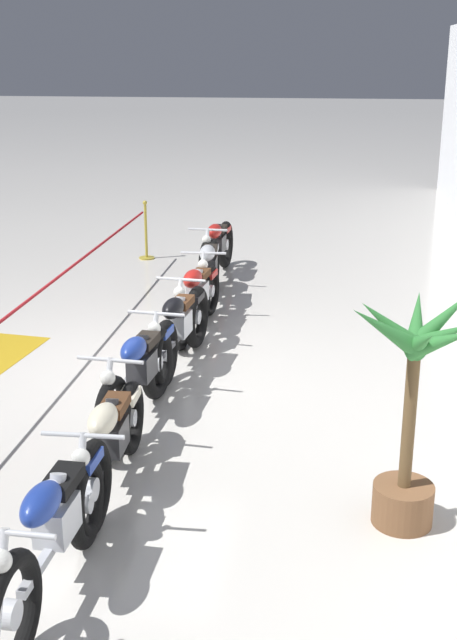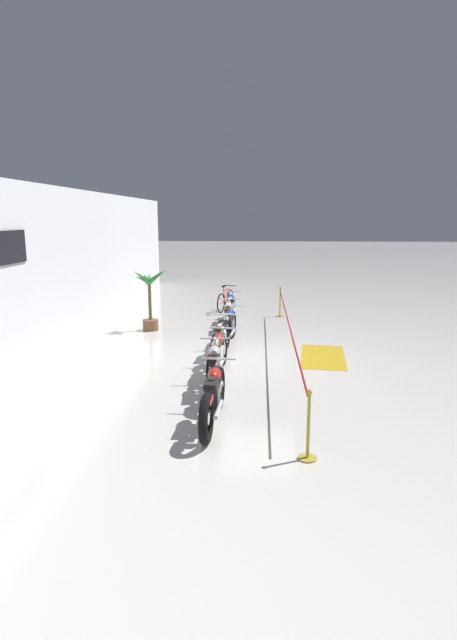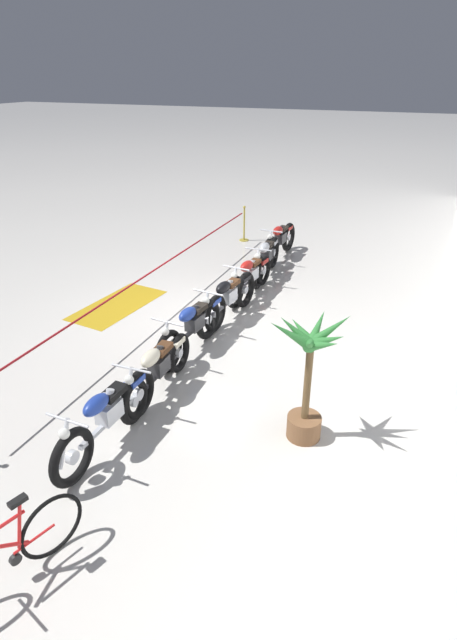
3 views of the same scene
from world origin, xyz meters
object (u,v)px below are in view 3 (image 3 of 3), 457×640
object	(u,v)px
motorcycle_red_2	(250,277)
motorcycle_black_3	(227,300)
motorcycle_red_0	(280,241)
potted_palm_left_of_row	(308,375)
floor_banner	(118,305)
motorcycle_silver_1	(266,259)
stanchion_far_left	(185,256)
bicycle	(6,557)
motorcycle_blue_6	(107,418)
motorcycle_cream_5	(157,370)
motorcycle_blue_4	(193,327)

from	to	relation	value
motorcycle_red_2	motorcycle_black_3	world-z (taller)	motorcycle_black_3
motorcycle_red_0	motorcycle_black_3	bearing A→B (deg)	2.65
potted_palm_left_of_row	floor_banner	distance (m)	5.70
motorcycle_silver_1	stanchion_far_left	xyz separation A→B (m)	(1.24, -1.57, 0.26)
bicycle	floor_banner	distance (m)	6.67
motorcycle_blue_6	stanchion_far_left	bearing A→B (deg)	-163.27
bicycle	stanchion_far_left	distance (m)	7.87
motorcycle_red_2	stanchion_far_left	bearing A→B (deg)	-89.24
stanchion_far_left	floor_banner	distance (m)	1.96
motorcycle_red_2	motorcycle_black_3	size ratio (longest dim) A/B	0.90
motorcycle_black_3	motorcycle_cream_5	distance (m)	2.80
motorcycle_red_2	floor_banner	size ratio (longest dim) A/B	0.95
motorcycle_silver_1	motorcycle_blue_6	xyz separation A→B (m)	(6.74, 0.08, -0.00)
bicycle	floor_banner	bearing A→B (deg)	-154.81
motorcycle_red_0	motorcycle_blue_6	size ratio (longest dim) A/B	0.99
motorcycle_blue_4	stanchion_far_left	xyz separation A→B (m)	(-2.69, -1.54, 0.26)
motorcycle_black_3	potted_palm_left_of_row	distance (m)	3.80
motorcycle_black_3	floor_banner	size ratio (longest dim) A/B	1.06
motorcycle_red_2	motorcycle_blue_4	world-z (taller)	motorcycle_blue_4
motorcycle_black_3	potted_palm_left_of_row	bearing A→B (deg)	39.55
motorcycle_silver_1	motorcycle_red_2	xyz separation A→B (m)	(1.22, 0.04, -0.01)
motorcycle_red_0	motorcycle_black_3	xyz separation A→B (m)	(4.07, 0.19, -0.01)
motorcycle_blue_6	potted_palm_left_of_row	world-z (taller)	potted_palm_left_of_row
motorcycle_black_3	motorcycle_red_0	bearing A→B (deg)	-177.35
motorcycle_red_2	stanchion_far_left	size ratio (longest dim) A/B	0.21
motorcycle_red_2	motorcycle_black_3	xyz separation A→B (m)	(1.39, 0.04, 0.01)
bicycle	motorcycle_red_2	bearing A→B (deg)	-177.43
motorcycle_cream_5	floor_banner	world-z (taller)	motorcycle_cream_5
motorcycle_red_2	motorcycle_black_3	bearing A→B (deg)	1.57
motorcycle_silver_1	motorcycle_black_3	size ratio (longest dim) A/B	0.96
motorcycle_black_3	bicycle	distance (m)	6.25
motorcycle_red_0	motorcycle_silver_1	size ratio (longest dim) A/B	0.96
motorcycle_red_0	potted_palm_left_of_row	xyz separation A→B (m)	(6.97, 2.58, 0.54)
motorcycle_blue_6	floor_banner	bearing A→B (deg)	-147.10
motorcycle_blue_6	stanchion_far_left	world-z (taller)	stanchion_far_left
motorcycle_cream_5	motorcycle_red_0	bearing A→B (deg)	-178.43
potted_palm_left_of_row	stanchion_far_left	bearing A→B (deg)	-136.54
motorcycle_black_3	motorcycle_blue_4	world-z (taller)	motorcycle_black_3
motorcycle_red_0	potted_palm_left_of_row	bearing A→B (deg)	20.33
motorcycle_blue_6	bicycle	bearing A→B (deg)	8.11
potted_palm_left_of_row	floor_banner	bearing A→B (deg)	-118.56
stanchion_far_left	floor_banner	xyz separation A→B (m)	(1.59, -0.88, -0.73)
motorcycle_red_0	motorcycle_silver_1	xyz separation A→B (m)	(1.46, 0.11, 0.00)
motorcycle_red_2	bicycle	world-z (taller)	bicycle
motorcycle_red_2	motorcycle_cream_5	world-z (taller)	motorcycle_red_2
motorcycle_silver_1	motorcycle_red_0	bearing A→B (deg)	-175.68
motorcycle_black_3	motorcycle_blue_4	distance (m)	1.33
motorcycle_silver_1	motorcycle_blue_4	bearing A→B (deg)	-0.53
motorcycle_silver_1	motorcycle_blue_6	bearing A→B (deg)	0.70
motorcycle_red_2	potted_palm_left_of_row	xyz separation A→B (m)	(4.29, 2.43, 0.56)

